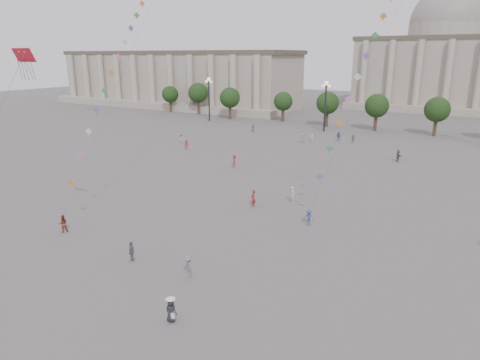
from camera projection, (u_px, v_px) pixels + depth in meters
The scene contains 23 objects.
ground at pixel (167, 313), 27.31m from camera, with size 360.00×360.00×0.00m, color #53504E.
hall_west at pixel (175, 79), 139.18m from camera, with size 84.00×26.22×17.20m.
hall_central at pixel (441, 61), 129.95m from camera, with size 48.30×34.30×35.50m.
tree_row at pixel (406, 107), 90.16m from camera, with size 137.12×5.12×8.00m.
lamp_post_far_west at pixel (209, 91), 105.06m from camera, with size 2.00×0.90×10.65m.
lamp_post_mid_west at pixel (326, 97), 90.36m from camera, with size 2.00×0.90×10.65m.
person_crowd_0 at pixel (338, 136), 81.88m from camera, with size 1.05×0.44×1.79m, color #38587F.
person_crowd_1 at pixel (181, 139), 79.75m from camera, with size 0.84×0.66×1.74m, color silver.
person_crowd_2 at pixel (187, 144), 74.82m from camera, with size 1.07×0.61×1.65m, color #A02E2B.
person_crowd_4 at pixel (303, 138), 79.98m from camera, with size 1.70×0.54×1.84m, color silver.
person_crowd_6 at pixel (188, 267), 31.48m from camera, with size 1.13×0.65×1.76m, color slate.
person_crowd_10 at pixel (312, 138), 81.29m from camera, with size 0.56×0.37×1.54m, color silver.
person_crowd_12 at pixel (398, 156), 65.94m from camera, with size 1.72×0.55×1.85m, color slate.
person_crowd_13 at pixel (293, 195), 47.62m from camera, with size 0.67×0.44×1.84m, color silver.
person_crowd_16 at pixel (353, 139), 80.48m from camera, with size 0.89×0.37×1.51m, color slate.
person_crowd_17 at pixel (235, 161), 62.59m from camera, with size 1.26×0.72×1.95m, color #9B2A42.
person_crowd_18 at pixel (253, 198), 46.30m from camera, with size 0.70×0.46×1.93m, color maroon.
person_crowd_19 at pixel (253, 128), 91.43m from camera, with size 0.81×0.63×1.68m, color #817459.
tourist_3 at pixel (131, 251), 34.12m from camera, with size 0.96×0.40×1.64m, color slate.
kite_flyer_0 at pixel (63, 224), 39.63m from camera, with size 0.82×0.64×1.68m, color brown.
kite_flyer_1 at pixel (309, 217), 41.27m from camera, with size 1.02×0.59×1.58m, color #354577.
hat_person at pixel (171, 310), 26.26m from camera, with size 0.79×0.60×1.69m.
dragon_kite at pixel (24, 66), 32.46m from camera, with size 2.20×4.33×16.48m.
Camera 1 is at (16.19, -18.08, 15.86)m, focal length 32.00 mm.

